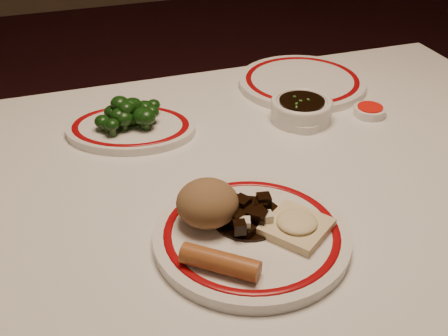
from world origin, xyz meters
TOP-DOWN VIEW (x-y plane):
  - dining_table at (0.00, 0.00)m, footprint 1.20×0.90m
  - main_plate at (-0.09, -0.14)m, footprint 0.29×0.29m
  - rice_mound at (-0.14, -0.10)m, footprint 0.09×0.09m
  - spring_roll at (-0.16, -0.20)m, footprint 0.10×0.09m
  - fried_wonton at (-0.03, -0.16)m, footprint 0.12×0.12m
  - stirfry_heap at (-0.09, -0.12)m, footprint 0.10×0.10m
  - broccoli_plate at (-0.19, 0.22)m, footprint 0.29×0.27m
  - broccoli_pile at (-0.19, 0.23)m, footprint 0.13×0.08m
  - soy_bowl at (0.13, 0.17)m, footprint 0.12×0.12m
  - sweet_sour_dish at (0.27, 0.14)m, footprint 0.06×0.06m
  - mustard_dish at (0.12, 0.14)m, footprint 0.06×0.06m
  - far_plate at (0.20, 0.31)m, footprint 0.28×0.28m

SIDE VIEW (x-z plane):
  - dining_table at x=0.00m, z-range 0.28..1.03m
  - sweet_sour_dish at x=0.27m, z-range 0.75..0.77m
  - mustard_dish at x=0.12m, z-range 0.75..0.77m
  - broccoli_plate at x=-0.19m, z-range 0.75..0.77m
  - far_plate at x=0.20m, z-range 0.75..0.77m
  - main_plate at x=-0.09m, z-range 0.75..0.77m
  - soy_bowl at x=0.13m, z-range 0.75..0.79m
  - fried_wonton at x=-0.03m, z-range 0.77..0.79m
  - stirfry_heap at x=-0.09m, z-range 0.76..0.80m
  - spring_roll at x=-0.16m, z-range 0.77..0.80m
  - broccoli_pile at x=-0.19m, z-range 0.76..0.82m
  - rice_mound at x=-0.14m, z-range 0.77..0.83m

